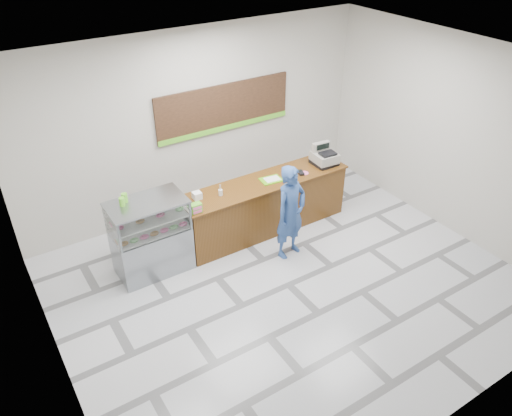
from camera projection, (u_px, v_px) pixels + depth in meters
floor at (289, 285)px, 8.10m from camera, size 7.00×7.00×0.00m
back_wall at (198, 123)px, 9.29m from camera, size 7.00×0.00×7.00m
ceiling at (299, 72)px, 6.21m from camera, size 7.00×7.00×0.00m
sales_counter at (265, 205)px, 9.17m from camera, size 3.26×0.76×1.03m
display_case at (151, 236)px, 8.08m from camera, size 1.22×0.72×1.33m
menu_board at (224, 108)px, 9.41m from camera, size 2.80×0.06×0.90m
cash_register at (324, 157)px, 9.37m from camera, size 0.45×0.47×0.40m
card_terminal at (301, 173)px, 9.11m from camera, size 0.14×0.19×0.04m
serving_tray at (271, 180)px, 8.91m from camera, size 0.41×0.32×0.02m
napkin_box at (197, 195)px, 8.35m from camera, size 0.14×0.14×0.12m
straw_cup at (221, 192)px, 8.45m from camera, size 0.07×0.07×0.11m
promo_box at (196, 208)px, 7.99m from camera, size 0.18×0.12×0.16m
donut_decal at (304, 173)px, 9.14m from camera, size 0.16×0.16×0.00m
green_cup_left at (125, 198)px, 7.69m from camera, size 0.09×0.09×0.15m
green_cup_right at (122, 202)px, 7.60m from camera, size 0.09×0.09×0.14m
customer at (291, 212)px, 8.36m from camera, size 0.69×0.52×1.70m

